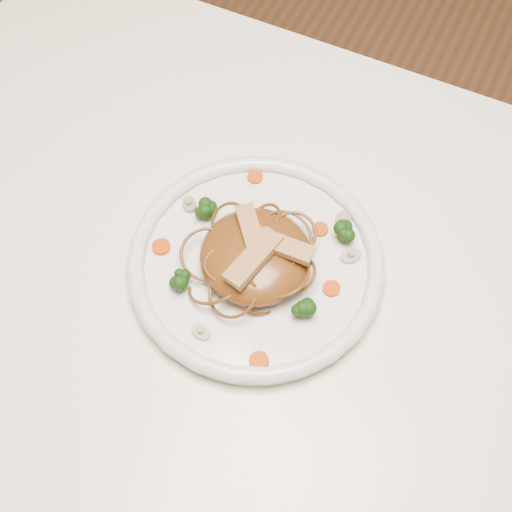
% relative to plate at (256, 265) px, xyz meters
% --- Properties ---
extents(ground, '(4.00, 4.00, 0.00)m').
position_rel_plate_xyz_m(ground, '(0.05, -0.02, -0.76)').
color(ground, brown).
rests_on(ground, ground).
extents(table, '(1.20, 0.80, 0.75)m').
position_rel_plate_xyz_m(table, '(0.05, -0.02, -0.11)').
color(table, white).
rests_on(table, ground).
extents(plate, '(0.38, 0.38, 0.02)m').
position_rel_plate_xyz_m(plate, '(0.00, 0.00, 0.00)').
color(plate, white).
rests_on(plate, table).
extents(noodle_mound, '(0.13, 0.13, 0.04)m').
position_rel_plate_xyz_m(noodle_mound, '(0.00, -0.00, 0.03)').
color(noodle_mound, '#603312').
rests_on(noodle_mound, plate).
extents(chicken_a, '(0.07, 0.02, 0.01)m').
position_rel_plate_xyz_m(chicken_a, '(0.03, 0.01, 0.05)').
color(chicken_a, tan).
rests_on(chicken_a, noodle_mound).
extents(chicken_b, '(0.06, 0.06, 0.01)m').
position_rel_plate_xyz_m(chicken_b, '(-0.01, 0.01, 0.05)').
color(chicken_b, tan).
rests_on(chicken_b, noodle_mound).
extents(chicken_c, '(0.04, 0.08, 0.01)m').
position_rel_plate_xyz_m(chicken_c, '(0.01, -0.02, 0.05)').
color(chicken_c, tan).
rests_on(chicken_c, noodle_mound).
extents(broccoli_0, '(0.04, 0.04, 0.03)m').
position_rel_plate_xyz_m(broccoli_0, '(0.08, 0.07, 0.02)').
color(broccoli_0, '#163F0D').
rests_on(broccoli_0, plate).
extents(broccoli_1, '(0.03, 0.03, 0.03)m').
position_rel_plate_xyz_m(broccoli_1, '(-0.08, 0.03, 0.02)').
color(broccoli_1, '#163F0D').
rests_on(broccoli_1, plate).
extents(broccoli_2, '(0.03, 0.03, 0.03)m').
position_rel_plate_xyz_m(broccoli_2, '(-0.06, -0.06, 0.02)').
color(broccoli_2, '#163F0D').
rests_on(broccoli_2, plate).
extents(broccoli_3, '(0.03, 0.03, 0.03)m').
position_rel_plate_xyz_m(broccoli_3, '(0.07, -0.04, 0.02)').
color(broccoli_3, '#163F0D').
rests_on(broccoli_3, plate).
extents(carrot_0, '(0.02, 0.02, 0.00)m').
position_rel_plate_xyz_m(carrot_0, '(0.05, 0.07, 0.01)').
color(carrot_0, '#C13A07').
rests_on(carrot_0, plate).
extents(carrot_1, '(0.02, 0.02, 0.00)m').
position_rel_plate_xyz_m(carrot_1, '(-0.11, -0.03, 0.01)').
color(carrot_1, '#C13A07').
rests_on(carrot_1, plate).
extents(carrot_2, '(0.02, 0.02, 0.00)m').
position_rel_plate_xyz_m(carrot_2, '(0.09, 0.00, 0.01)').
color(carrot_2, '#C13A07').
rests_on(carrot_2, plate).
extents(carrot_3, '(0.02, 0.02, 0.00)m').
position_rel_plate_xyz_m(carrot_3, '(-0.05, 0.11, 0.01)').
color(carrot_3, '#C13A07').
rests_on(carrot_3, plate).
extents(carrot_4, '(0.03, 0.03, 0.00)m').
position_rel_plate_xyz_m(carrot_4, '(0.06, -0.11, 0.01)').
color(carrot_4, '#C13A07').
rests_on(carrot_4, plate).
extents(mushroom_0, '(0.03, 0.03, 0.01)m').
position_rel_plate_xyz_m(mushroom_0, '(-0.01, -0.11, 0.01)').
color(mushroom_0, tan).
rests_on(mushroom_0, plate).
extents(mushroom_1, '(0.04, 0.04, 0.01)m').
position_rel_plate_xyz_m(mushroom_1, '(0.10, 0.05, 0.01)').
color(mushroom_1, tan).
rests_on(mushroom_1, plate).
extents(mushroom_2, '(0.03, 0.03, 0.01)m').
position_rel_plate_xyz_m(mushroom_2, '(-0.11, 0.04, 0.01)').
color(mushroom_2, tan).
rests_on(mushroom_2, plate).
extents(mushroom_3, '(0.04, 0.04, 0.01)m').
position_rel_plate_xyz_m(mushroom_3, '(0.07, 0.09, 0.01)').
color(mushroom_3, tan).
rests_on(mushroom_3, plate).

